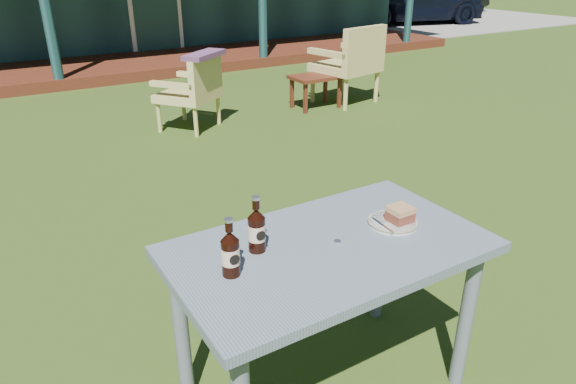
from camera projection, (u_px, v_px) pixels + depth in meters
ground at (188, 233)px, 3.47m from camera, size 80.00×80.00×0.00m
gravel_strip at (419, 20)px, 15.04m from camera, size 9.00×6.00×0.02m
cafe_table at (329, 267)px, 1.98m from camera, size 1.20×0.70×0.72m
plate at (393, 222)px, 2.08m from camera, size 0.20×0.20×0.01m
cake_slice at (400, 214)px, 2.06m from camera, size 0.09×0.09×0.06m
fork at (382, 225)px, 2.04m from camera, size 0.02×0.14×0.00m
cola_bottle_near at (257, 229)px, 1.86m from camera, size 0.07×0.07×0.22m
cola_bottle_far at (230, 253)px, 1.72m from camera, size 0.06×0.07×0.21m
bottle_cap at (337, 242)px, 1.95m from camera, size 0.03×0.03×0.01m
armchair_left at (194, 89)px, 5.40m from camera, size 0.78×0.77×0.77m
armchair_right at (352, 61)px, 6.33m from camera, size 0.83×0.79×0.96m
floral_throw at (204, 55)px, 5.20m from camera, size 0.57×0.50×0.05m
side_table at (316, 80)px, 6.22m from camera, size 0.60×0.40×0.40m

